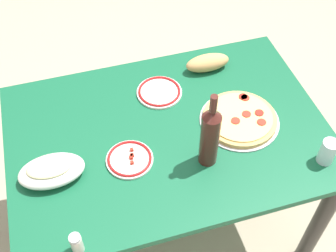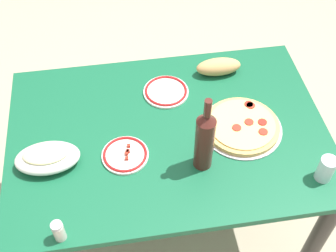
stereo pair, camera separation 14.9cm
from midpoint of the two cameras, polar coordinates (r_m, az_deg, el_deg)
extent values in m
plane|color=tan|center=(2.34, 1.85, -12.15)|extent=(8.00, 8.00, 0.00)
cube|color=#145938|center=(1.75, 2.42, -1.08)|extent=(1.27, 0.88, 0.03)
cylinder|color=#33302D|center=(2.03, 20.84, -13.89)|extent=(0.07, 0.07, 0.70)
cylinder|color=#33302D|center=(2.28, -14.01, -1.24)|extent=(0.07, 0.07, 0.70)
cylinder|color=#33302D|center=(2.40, 14.06, 2.04)|extent=(0.07, 0.07, 0.70)
cylinder|color=#B7B7BC|center=(1.78, 11.92, -0.36)|extent=(0.32, 0.32, 0.01)
cylinder|color=tan|center=(1.78, 11.98, -0.11)|extent=(0.30, 0.30, 0.02)
cylinder|color=#EACC75|center=(1.77, 12.04, 0.14)|extent=(0.26, 0.26, 0.01)
cylinder|color=maroon|center=(1.84, 12.78, 2.68)|extent=(0.04, 0.04, 0.00)
cylinder|color=#B22D1E|center=(1.74, 11.38, -0.33)|extent=(0.04, 0.04, 0.00)
cylinder|color=#B22D1E|center=(1.83, 13.03, 2.52)|extent=(0.04, 0.04, 0.00)
cylinder|color=maroon|center=(1.78, 14.56, 0.38)|extent=(0.04, 0.04, 0.00)
cylinder|color=#B22D1E|center=(1.75, 14.70, -0.85)|extent=(0.04, 0.04, 0.00)
cylinder|color=#B22D1E|center=(1.77, 12.90, 0.40)|extent=(0.04, 0.04, 0.00)
ellipsoid|color=white|center=(1.66, -12.98, -4.22)|extent=(0.24, 0.15, 0.07)
ellipsoid|color=#AD2819|center=(1.65, -13.05, -3.97)|extent=(0.20, 0.12, 0.03)
ellipsoid|color=beige|center=(1.63, -13.16, -3.60)|extent=(0.17, 0.10, 0.02)
cylinder|color=#471E19|center=(1.56, 7.47, -2.43)|extent=(0.07, 0.07, 0.24)
cone|color=#471E19|center=(1.46, 7.99, 0.84)|extent=(0.07, 0.07, 0.03)
cylinder|color=#471E19|center=(1.42, 8.20, 2.17)|extent=(0.03, 0.03, 0.07)
cylinder|color=silver|center=(1.69, 22.31, -5.34)|extent=(0.06, 0.06, 0.10)
cylinder|color=white|center=(1.66, -3.06, -3.97)|extent=(0.18, 0.18, 0.01)
torus|color=red|center=(1.65, -3.07, -3.80)|extent=(0.17, 0.17, 0.01)
cube|color=#AD2819|center=(1.66, -2.80, -3.49)|extent=(0.01, 0.01, 0.01)
cube|color=#AD2819|center=(1.65, -2.86, -3.73)|extent=(0.01, 0.01, 0.01)
cube|color=#AD2819|center=(1.66, -2.67, -3.42)|extent=(0.01, 0.01, 0.01)
cube|color=#AD2819|center=(1.67, -2.63, -2.72)|extent=(0.01, 0.01, 0.01)
cube|color=#AD2819|center=(1.64, -2.82, -4.38)|extent=(0.01, 0.01, 0.01)
cylinder|color=white|center=(1.88, 2.00, 4.35)|extent=(0.19, 0.19, 0.01)
torus|color=red|center=(1.87, 2.00, 4.52)|extent=(0.18, 0.18, 0.01)
ellipsoid|color=tan|center=(1.97, 8.77, 7.55)|extent=(0.20, 0.08, 0.08)
cylinder|color=silver|center=(1.48, -11.20, -13.56)|extent=(0.04, 0.04, 0.07)
cylinder|color=#B7B7BC|center=(1.44, -11.46, -12.77)|extent=(0.04, 0.04, 0.01)
camera|label=1|loc=(0.07, -87.52, 2.91)|focal=46.75mm
camera|label=2|loc=(0.07, 92.48, -2.91)|focal=46.75mm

